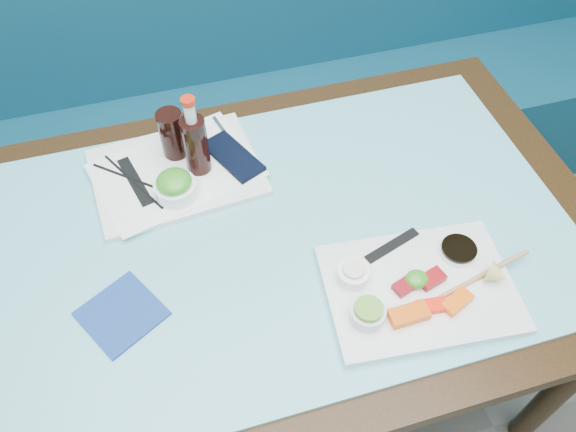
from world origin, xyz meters
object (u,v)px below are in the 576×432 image
object	(u,v)px
blue_napkin	(122,314)
cola_glass	(172,134)
booth_bench	(221,115)
cola_bottle_body	(196,148)
dining_table	(285,255)
seaweed_bowl	(176,189)
serving_tray	(177,172)
sashimi_plate	(419,289)

from	to	relation	value
blue_napkin	cola_glass	bearing A→B (deg)	66.25
booth_bench	cola_bottle_body	distance (m)	0.79
dining_table	seaweed_bowl	bearing A→B (deg)	143.04
serving_tray	blue_napkin	world-z (taller)	serving_tray
sashimi_plate	serving_tray	distance (m)	0.60
dining_table	cola_glass	bearing A→B (deg)	123.07
cola_bottle_body	blue_napkin	bearing A→B (deg)	-123.53
serving_tray	seaweed_bowl	distance (m)	0.08
booth_bench	sashimi_plate	xyz separation A→B (m)	(0.21, -1.06, 0.39)
booth_bench	serving_tray	world-z (taller)	booth_bench
serving_tray	seaweed_bowl	xyz separation A→B (m)	(-0.01, -0.07, 0.03)
dining_table	cola_glass	xyz separation A→B (m)	(-0.19, 0.28, 0.17)
dining_table	blue_napkin	distance (m)	0.38
dining_table	seaweed_bowl	xyz separation A→B (m)	(-0.21, 0.15, 0.12)
sashimi_plate	cola_glass	size ratio (longest dim) A/B	3.03
sashimi_plate	seaweed_bowl	distance (m)	0.56
booth_bench	serving_tray	size ratio (longest dim) A/B	8.00
dining_table	serving_tray	xyz separation A→B (m)	(-0.20, 0.23, 0.10)
sashimi_plate	blue_napkin	world-z (taller)	sashimi_plate
seaweed_bowl	blue_napkin	distance (m)	0.30
seaweed_bowl	cola_glass	world-z (taller)	cola_glass
cola_glass	blue_napkin	xyz separation A→B (m)	(-0.17, -0.39, -0.07)
dining_table	sashimi_plate	distance (m)	0.32
seaweed_bowl	cola_glass	distance (m)	0.14
booth_bench	seaweed_bowl	size ratio (longest dim) A/B	32.15
sashimi_plate	cola_glass	distance (m)	0.64
booth_bench	blue_napkin	bearing A→B (deg)	-110.68
sashimi_plate	dining_table	bearing A→B (deg)	140.34
seaweed_bowl	cola_bottle_body	size ratio (longest dim) A/B	0.59
booth_bench	cola_glass	xyz separation A→B (m)	(-0.19, -0.55, 0.46)
booth_bench	cola_glass	size ratio (longest dim) A/B	24.73
sashimi_plate	blue_napkin	bearing A→B (deg)	174.49
sashimi_plate	cola_bottle_body	world-z (taller)	cola_bottle_body
sashimi_plate	booth_bench	bearing A→B (deg)	107.06
seaweed_bowl	blue_napkin	world-z (taller)	seaweed_bowl
sashimi_plate	serving_tray	size ratio (longest dim) A/B	0.98
dining_table	sashimi_plate	xyz separation A→B (m)	(0.21, -0.22, 0.10)
seaweed_bowl	blue_napkin	size ratio (longest dim) A/B	0.68
cola_bottle_body	blue_napkin	distance (m)	0.40
sashimi_plate	cola_bottle_body	bearing A→B (deg)	134.74
sashimi_plate	cola_glass	bearing A→B (deg)	134.19
blue_napkin	booth_bench	bearing A→B (deg)	69.32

